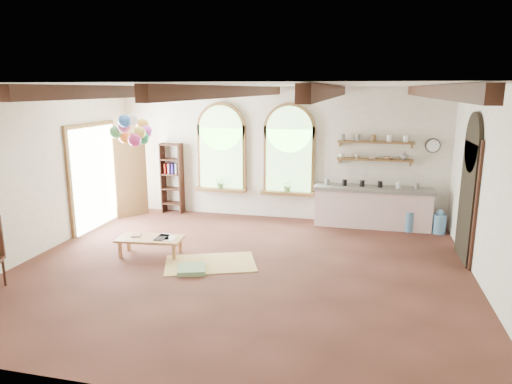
% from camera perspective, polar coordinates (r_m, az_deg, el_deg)
% --- Properties ---
extents(floor, '(8.00, 8.00, 0.00)m').
position_cam_1_polar(floor, '(8.25, -1.99, -9.61)').
color(floor, brown).
rests_on(floor, ground).
extents(ceiling_beams, '(6.20, 6.80, 0.18)m').
position_cam_1_polar(ceiling_beams, '(7.63, -2.18, 12.47)').
color(ceiling_beams, '#331910').
rests_on(ceiling_beams, ceiling).
extents(window_left, '(1.30, 0.28, 2.20)m').
position_cam_1_polar(window_left, '(11.41, -4.35, 5.15)').
color(window_left, olive).
rests_on(window_left, floor).
extents(window_right, '(1.30, 0.28, 2.20)m').
position_cam_1_polar(window_right, '(11.02, 4.14, 4.88)').
color(window_right, olive).
rests_on(window_right, floor).
extents(left_doorway, '(0.10, 1.90, 2.50)m').
position_cam_1_polar(left_doorway, '(11.11, -19.55, 1.72)').
color(left_doorway, olive).
rests_on(left_doorway, floor).
extents(right_doorway, '(0.10, 1.30, 2.40)m').
position_cam_1_polar(right_doorway, '(9.29, 24.87, -1.12)').
color(right_doorway, black).
rests_on(right_doorway, floor).
extents(kitchen_counter, '(2.68, 0.62, 0.94)m').
position_cam_1_polar(kitchen_counter, '(10.89, 14.30, -1.79)').
color(kitchen_counter, '#F8D2D3').
rests_on(kitchen_counter, floor).
extents(wall_shelf_lower, '(1.70, 0.24, 0.04)m').
position_cam_1_polar(wall_shelf_lower, '(10.86, 14.60, 3.94)').
color(wall_shelf_lower, olive).
rests_on(wall_shelf_lower, wall_back).
extents(wall_shelf_upper, '(1.70, 0.24, 0.04)m').
position_cam_1_polar(wall_shelf_upper, '(10.80, 14.72, 6.04)').
color(wall_shelf_upper, olive).
rests_on(wall_shelf_upper, wall_back).
extents(wall_clock, '(0.32, 0.04, 0.32)m').
position_cam_1_polar(wall_clock, '(10.98, 21.25, 5.43)').
color(wall_clock, black).
rests_on(wall_clock, wall_back).
extents(bookshelf, '(0.53, 0.32, 1.80)m').
position_cam_1_polar(bookshelf, '(11.88, -10.43, 1.70)').
color(bookshelf, '#331910').
rests_on(bookshelf, floor).
extents(coffee_table, '(1.28, 0.69, 0.35)m').
position_cam_1_polar(coffee_table, '(9.04, -13.08, -5.82)').
color(coffee_table, '#AC894F').
rests_on(coffee_table, floor).
extents(floor_mat, '(1.88, 1.52, 0.02)m').
position_cam_1_polar(floor_mat, '(8.52, -5.73, -8.87)').
color(floor_mat, tan).
rests_on(floor_mat, floor).
extents(floor_cushion, '(0.60, 0.60, 0.08)m').
position_cam_1_polar(floor_cushion, '(8.21, -8.03, -9.55)').
color(floor_cushion, '#72996A').
rests_on(floor_cushion, floor).
extents(water_jug_a, '(0.31, 0.31, 0.59)m').
position_cam_1_polar(water_jug_a, '(10.86, 18.57, -3.31)').
color(water_jug_a, '#5388B3').
rests_on(water_jug_a, floor).
extents(water_jug_b, '(0.29, 0.29, 0.56)m').
position_cam_1_polar(water_jug_b, '(10.90, 21.94, -3.61)').
color(water_jug_b, '#5388B3').
rests_on(water_jug_b, floor).
extents(balloon_cluster, '(0.78, 0.91, 1.16)m').
position_cam_1_polar(balloon_cluster, '(9.53, -15.16, 7.44)').
color(balloon_cluster, silver).
rests_on(balloon_cluster, floor).
extents(table_book, '(0.24, 0.28, 0.02)m').
position_cam_1_polar(table_book, '(9.22, -15.24, -5.23)').
color(table_book, olive).
rests_on(table_book, coffee_table).
extents(tablet, '(0.19, 0.27, 0.01)m').
position_cam_1_polar(tablet, '(8.92, -11.90, -5.69)').
color(tablet, black).
rests_on(tablet, coffee_table).
extents(potted_plant_left, '(0.27, 0.23, 0.30)m').
position_cam_1_polar(potted_plant_left, '(11.44, -4.44, 1.19)').
color(potted_plant_left, '#598C4C').
rests_on(potted_plant_left, window_left).
extents(potted_plant_right, '(0.27, 0.23, 0.30)m').
position_cam_1_polar(potted_plant_right, '(11.05, 3.99, 0.79)').
color(potted_plant_right, '#598C4C').
rests_on(potted_plant_right, window_right).
extents(shelf_cup_a, '(0.12, 0.10, 0.10)m').
position_cam_1_polar(shelf_cup_a, '(10.85, 10.65, 4.50)').
color(shelf_cup_a, white).
rests_on(shelf_cup_a, wall_shelf_lower).
extents(shelf_cup_b, '(0.10, 0.10, 0.09)m').
position_cam_1_polar(shelf_cup_b, '(10.84, 12.50, 4.40)').
color(shelf_cup_b, beige).
rests_on(shelf_cup_b, wall_shelf_lower).
extents(shelf_bowl_a, '(0.22, 0.22, 0.05)m').
position_cam_1_polar(shelf_bowl_a, '(10.85, 14.35, 4.20)').
color(shelf_bowl_a, beige).
rests_on(shelf_bowl_a, wall_shelf_lower).
extents(shelf_bowl_b, '(0.20, 0.20, 0.06)m').
position_cam_1_polar(shelf_bowl_b, '(10.86, 16.20, 4.12)').
color(shelf_bowl_b, '#8C664C').
rests_on(shelf_bowl_b, wall_shelf_lower).
extents(shelf_vase, '(0.18, 0.18, 0.19)m').
position_cam_1_polar(shelf_vase, '(10.88, 18.06, 4.36)').
color(shelf_vase, slate).
rests_on(shelf_vase, wall_shelf_lower).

